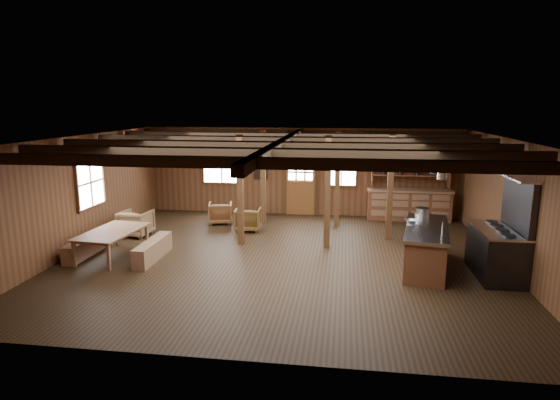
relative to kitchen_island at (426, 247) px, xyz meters
name	(u,v)px	position (x,y,z in m)	size (l,w,h in m)	color
room	(282,200)	(-3.21, 0.21, 0.92)	(10.04, 9.04, 2.84)	black
ceiling_joists	(283,143)	(-3.21, 0.39, 2.20)	(9.80, 8.82, 0.18)	black
timber_posts	(311,185)	(-2.69, 2.29, 0.92)	(3.95, 2.35, 2.80)	#432713
back_door	(300,188)	(-3.21, 4.66, 0.40)	(1.02, 0.08, 2.15)	brown
window_back_left	(222,164)	(-5.81, 4.67, 1.12)	(1.32, 0.06, 1.32)	white
window_back_right	(342,166)	(-1.91, 4.67, 1.12)	(1.02, 0.06, 1.32)	white
window_left	(90,183)	(-8.17, 0.71, 1.12)	(0.14, 1.24, 1.32)	white
notice_boards	(255,164)	(-4.70, 4.67, 1.16)	(1.08, 0.03, 0.90)	beige
back_counter	(409,201)	(0.19, 4.42, 0.12)	(2.55, 0.60, 2.45)	brown
pendant_lamps	(199,156)	(-5.46, 1.21, 1.77)	(1.86, 2.36, 0.66)	#2B2B2D
pot_rack	(432,162)	(0.13, 0.58, 1.79)	(0.40, 3.00, 0.46)	#2B2B2D
kitchen_island	(426,247)	(0.00, 0.00, 0.00)	(1.30, 2.61, 1.20)	brown
step_stool	(418,265)	(-0.21, -0.46, -0.25)	(0.50, 0.36, 0.45)	brown
commercial_range	(500,245)	(1.44, -0.31, 0.20)	(0.89, 1.74, 2.15)	#2B2B2D
dining_table	(114,244)	(-7.11, -0.28, -0.15)	(1.84, 1.03, 0.65)	#966544
bench_wall	(85,248)	(-7.86, -0.28, -0.27)	(0.28, 1.51, 0.42)	brown
bench_aisle	(153,250)	(-6.16, -0.28, -0.25)	(0.31, 1.65, 0.45)	brown
armchair_a	(220,213)	(-5.48, 3.19, -0.16)	(0.68, 0.70, 0.64)	brown
armchair_b	(248,219)	(-4.49, 2.50, -0.15)	(0.70, 0.72, 0.65)	brown
armchair_c	(136,223)	(-7.41, 1.54, -0.12)	(0.76, 0.78, 0.71)	brown
counter_pot	(422,212)	(0.04, 1.00, 0.56)	(0.32, 0.32, 0.19)	silver
bowl	(410,221)	(-0.31, 0.35, 0.49)	(0.23, 0.23, 0.06)	silver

